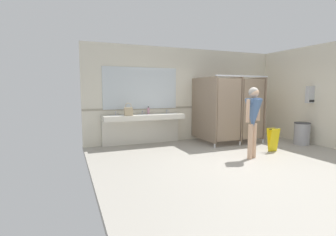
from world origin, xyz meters
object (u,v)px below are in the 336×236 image
(handbag, at_px, (128,111))
(person_standing, at_px, (253,114))
(paper_towel_dispenser_upper, at_px, (311,95))
(soap_dispenser, at_px, (148,111))
(wet_floor_sign, at_px, (273,140))
(trash_bin, at_px, (302,133))

(handbag, bearing_deg, person_standing, -42.19)
(paper_towel_dispenser_upper, height_order, soap_dispenser, paper_towel_dispenser_upper)
(paper_towel_dispenser_upper, relative_size, handbag, 1.39)
(paper_towel_dispenser_upper, height_order, handbag, paper_towel_dispenser_upper)
(handbag, xyz_separation_m, soap_dispenser, (0.67, 0.31, -0.03))
(wet_floor_sign, bearing_deg, person_standing, -161.34)
(trash_bin, relative_size, handbag, 1.84)
(trash_bin, xyz_separation_m, wet_floor_sign, (-1.44, -0.33, -0.01))
(trash_bin, height_order, handbag, handbag)
(trash_bin, height_order, person_standing, person_standing)
(trash_bin, bearing_deg, paper_towel_dispenser_upper, -0.08)
(paper_towel_dispenser_upper, bearing_deg, soap_dispenser, 157.53)
(wet_floor_sign, bearing_deg, trash_bin, 13.02)
(paper_towel_dispenser_upper, relative_size, trash_bin, 0.75)
(person_standing, xyz_separation_m, handbag, (-2.41, 2.18, -0.03))
(person_standing, distance_m, wet_floor_sign, 1.26)
(person_standing, relative_size, handbag, 4.68)
(soap_dispenser, bearing_deg, paper_towel_dispenser_upper, -22.47)
(person_standing, height_order, wet_floor_sign, person_standing)
(soap_dispenser, height_order, wet_floor_sign, soap_dispenser)
(soap_dispenser, xyz_separation_m, wet_floor_sign, (2.71, -2.17, -0.68))
(paper_towel_dispenser_upper, xyz_separation_m, handbag, (-5.10, 1.52, -0.45))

